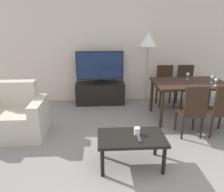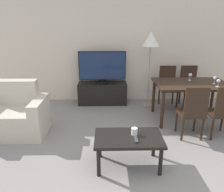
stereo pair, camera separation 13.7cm
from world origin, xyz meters
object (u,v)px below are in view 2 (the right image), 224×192
Objects in this scene: dining_chair_near_right at (223,110)px; dining_chair_far_left at (168,85)px; tv_stand at (103,93)px; wine_glass_center at (190,75)px; coffee_table at (128,141)px; dining_chair_far at (189,84)px; dining_table at (192,87)px; remote_primary at (136,139)px; dining_chair_near at (193,110)px; wine_glass_left at (218,81)px; floor_lamp at (151,42)px; tv at (102,67)px; cup_white_near at (134,131)px; wine_glass_right at (215,79)px; armchair at (16,116)px.

dining_chair_near_right and dining_chair_far_left have the same top height.
wine_glass_center is at bearing -23.14° from tv_stand.
dining_chair_far is (1.58, 2.24, 0.12)m from coffee_table.
remote_primary is (-1.26, -1.56, -0.22)m from dining_table.
dining_chair_near is at bearing -107.64° from dining_table.
coffee_table is (0.39, -2.41, 0.13)m from tv_stand.
tv_stand is 7.72× the size of wine_glass_left.
floor_lamp reaches higher than dining_chair_near.
wine_glass_left is at bearing -45.22° from floor_lamp.
tv reaches higher than wine_glass_center.
cup_white_near is at bearing -124.59° from dining_chair_far.
wine_glass_right is (0.39, -0.08, 0.19)m from dining_table.
tv is at bearing 175.07° from dining_chair_far.
wine_glass_left is (1.70, 1.19, 0.47)m from coffee_table.
coffee_table is at bearing -125.32° from dining_chair_far.
tv is 2.63m from dining_chair_near_right.
dining_table is 1.52× the size of dining_chair_near.
tv is 1.90m from wine_glass_center.
dining_chair_far is at bearing 0.00° from dining_chair_far_left.
tv is at bearing 156.93° from wine_glass_center.
floor_lamp is 11.38× the size of wine_glass_left.
floor_lamp is at bearing -9.14° from tv.
dining_table is 1.91m from cup_white_near.
dining_chair_far is at bearing 20.30° from armchair.
armchair is 10.75× the size of cup_white_near.
tv is at bearing 170.86° from floor_lamp.
dining_table is 1.52× the size of dining_chair_near_right.
wine_glass_right is (0.37, -0.26, 0.00)m from wine_glass_center.
floor_lamp is 1.59m from wine_glass_left.
dining_chair_far is 0.55× the size of floor_lamp.
tv is 2.02m from dining_chair_far.
coffee_table is at bearing -147.10° from dining_chair_near.
tv_stand is 2.55m from remote_primary.
armchair is at bearing -173.13° from wine_glass_right.
dining_chair_far_left is 6.08× the size of remote_primary.
dining_chair_near is 1.53m from dining_chair_far_left.
tv is 1.21× the size of coffee_table.
wine_glass_right is at bearing -25.54° from tv_stand.
wine_glass_left is (2.09, -1.22, 0.60)m from tv_stand.
remote_primary is at bearing -122.80° from dining_chair_far.
dining_chair_far reaches higher than dining_table.
armchair reaches higher than cup_white_near.
wine_glass_center is at bearing 74.61° from dining_chair_near.
tv is at bearing 99.21° from coffee_table.
tv_stand is 7.72× the size of wine_glass_center.
coffee_table is 2.12m from wine_glass_left.
dining_chair_far_left is at bearing 63.82° from coffee_table.
floor_lamp is at bearing 179.71° from dining_chair_far_left.
coffee_table is at bearing -80.80° from tv_stand.
floor_lamp is (-0.93, 1.53, 0.95)m from dining_chair_near_right.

